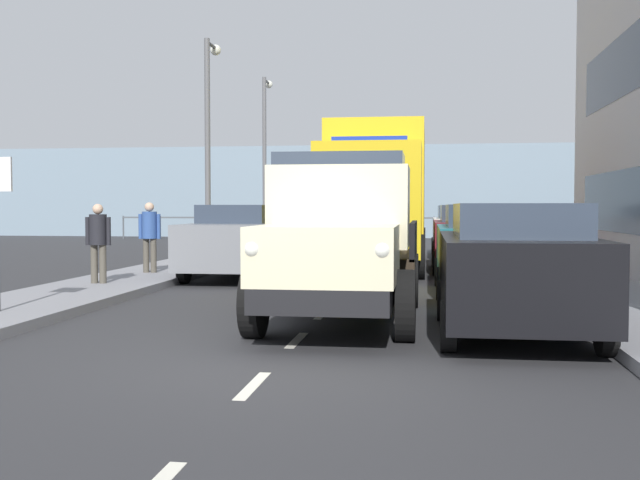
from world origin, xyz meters
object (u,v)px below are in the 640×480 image
at_px(truck_vintage_cream, 341,242).
at_px(lamp_post_far, 265,146).
at_px(pedestrian_couple_b, 150,231).
at_px(lamp_post_promenade, 209,129).
at_px(car_maroon_kerbside_2, 470,237).
at_px(car_teal_kerbside_1, 485,247).
at_px(car_grey_oppositeside_0, 240,240).
at_px(car_white_kerbside_3, 460,230).
at_px(lorry_cargo_yellow, 377,192).
at_px(car_black_kerbside_near, 514,268).
at_px(pedestrian_by_lamp, 98,237).
at_px(car_silver_oppositeside_1, 292,231).

distance_m(truck_vintage_cream, lamp_post_far, 20.47).
distance_m(pedestrian_couple_b, lamp_post_promenade, 5.31).
bearing_deg(car_maroon_kerbside_2, car_teal_kerbside_1, 90.00).
bearing_deg(car_grey_oppositeside_0, car_white_kerbside_3, -123.93).
distance_m(lorry_cargo_yellow, car_grey_oppositeside_0, 4.49).
xyz_separation_m(car_black_kerbside_near, pedestrian_by_lamp, (7.61, -4.27, 0.18)).
xyz_separation_m(truck_vintage_cream, car_black_kerbside_near, (-2.34, 0.74, -0.28)).
bearing_deg(car_black_kerbside_near, truck_vintage_cream, -17.60).
bearing_deg(lamp_post_promenade, car_grey_oppositeside_0, 115.62).
bearing_deg(truck_vintage_cream, car_white_kerbside_3, -99.08).
bearing_deg(pedestrian_couple_b, lamp_post_far, -89.24).
xyz_separation_m(car_teal_kerbside_1, lamp_post_promenade, (7.37, -6.40, 3.04)).
bearing_deg(car_maroon_kerbside_2, pedestrian_by_lamp, 36.05).
height_order(car_black_kerbside_near, lamp_post_far, lamp_post_far).
height_order(pedestrian_by_lamp, lamp_post_promenade, lamp_post_promenade).
height_order(truck_vintage_cream, pedestrian_couple_b, truck_vintage_cream).
bearing_deg(car_teal_kerbside_1, lamp_post_far, -63.60).
bearing_deg(lorry_cargo_yellow, pedestrian_couple_b, 35.66).
relative_size(car_maroon_kerbside_2, pedestrian_by_lamp, 2.79).
distance_m(truck_vintage_cream, lorry_cargo_yellow, 9.68).
distance_m(car_black_kerbside_near, pedestrian_couple_b, 10.09).
xyz_separation_m(car_teal_kerbside_1, lamp_post_far, (7.67, -15.45, 3.27)).
xyz_separation_m(car_silver_oppositeside_1, lamp_post_far, (2.20, -6.07, 3.27)).
height_order(car_teal_kerbside_1, lamp_post_far, lamp_post_far).
relative_size(car_white_kerbside_3, pedestrian_couple_b, 2.81).
bearing_deg(car_maroon_kerbside_2, lorry_cargo_yellow, -13.18).
bearing_deg(car_grey_oppositeside_0, pedestrian_by_lamp, 54.65).
distance_m(car_teal_kerbside_1, car_silver_oppositeside_1, 10.85).
height_order(car_teal_kerbside_1, lamp_post_promenade, lamp_post_promenade).
xyz_separation_m(car_black_kerbside_near, pedestrian_couple_b, (7.49, -6.76, 0.21)).
distance_m(car_grey_oppositeside_0, car_silver_oppositeside_1, 6.93).
bearing_deg(truck_vintage_cream, lorry_cargo_yellow, -89.42).
xyz_separation_m(car_black_kerbside_near, car_teal_kerbside_1, (0.00, -4.84, -0.00)).
xyz_separation_m(car_maroon_kerbside_2, lamp_post_far, (7.67, -10.48, 3.27)).
bearing_deg(lamp_post_far, car_silver_oppositeside_1, 109.90).
relative_size(pedestrian_by_lamp, lamp_post_promenade, 0.25).
bearing_deg(car_maroon_kerbside_2, car_black_kerbside_near, 90.00).
height_order(car_black_kerbside_near, lamp_post_promenade, lamp_post_promenade).
relative_size(truck_vintage_cream, car_maroon_kerbside_2, 1.27).
bearing_deg(truck_vintage_cream, pedestrian_by_lamp, -33.80).
relative_size(car_white_kerbside_3, pedestrian_by_lamp, 2.89).
height_order(lorry_cargo_yellow, pedestrian_couple_b, lorry_cargo_yellow).
xyz_separation_m(lorry_cargo_yellow, pedestrian_by_lamp, (5.17, 6.11, -1.00)).
bearing_deg(pedestrian_couple_b, car_grey_oppositeside_0, -165.35).
bearing_deg(car_maroon_kerbside_2, car_white_kerbside_3, -90.00).
height_order(car_white_kerbside_3, lamp_post_far, lamp_post_far).
xyz_separation_m(car_black_kerbside_near, lamp_post_far, (7.67, -20.29, 3.27)).
bearing_deg(pedestrian_couple_b, lamp_post_promenade, -91.53).
bearing_deg(lorry_cargo_yellow, car_white_kerbside_3, -115.86).
xyz_separation_m(lorry_cargo_yellow, pedestrian_couple_b, (5.05, 3.62, -0.97)).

